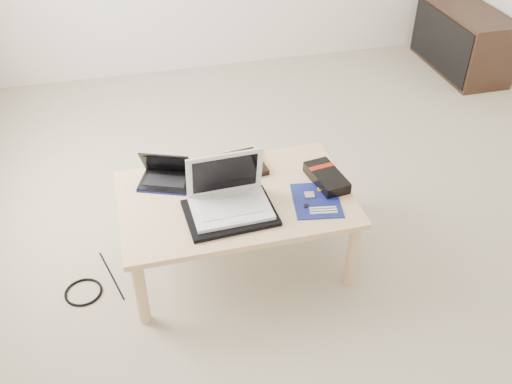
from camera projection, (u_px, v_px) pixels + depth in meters
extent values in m
plane|color=#B3A791|center=(308.00, 208.00, 3.28)|extent=(4.00, 4.00, 0.00)
cube|color=#E5BB8A|center=(235.00, 199.00, 2.72)|extent=(1.10, 0.70, 0.03)
cylinder|color=#E5BB8A|center=(141.00, 292.00, 2.52)|extent=(0.06, 0.06, 0.37)
cylinder|color=#E5BB8A|center=(352.00, 254.00, 2.71)|extent=(0.06, 0.06, 0.37)
cylinder|color=#E5BB8A|center=(131.00, 209.00, 2.98)|extent=(0.06, 0.06, 0.37)
cylinder|color=#E5BB8A|center=(312.00, 181.00, 3.17)|extent=(0.06, 0.06, 0.37)
cube|color=#362316|center=(463.00, 39.00, 4.59)|extent=(0.40, 0.90, 0.50)
cube|color=black|center=(440.00, 42.00, 4.55)|extent=(0.02, 0.86, 0.44)
cube|color=black|center=(235.00, 166.00, 2.89)|extent=(0.31, 0.27, 0.03)
cube|color=black|center=(166.00, 182.00, 2.80)|extent=(0.29, 0.25, 0.02)
cube|color=black|center=(165.00, 181.00, 2.79)|extent=(0.22, 0.16, 0.00)
cube|color=black|center=(162.00, 188.00, 2.74)|extent=(0.06, 0.04, 0.00)
cube|color=black|center=(166.00, 163.00, 2.78)|extent=(0.26, 0.17, 0.15)
cube|color=black|center=(166.00, 164.00, 2.78)|extent=(0.22, 0.14, 0.12)
cube|color=#0D134B|center=(161.00, 193.00, 2.73)|extent=(0.23, 0.10, 0.01)
cube|color=black|center=(236.00, 194.00, 2.72)|extent=(0.25, 0.19, 0.01)
cube|color=white|center=(236.00, 193.00, 2.72)|extent=(0.20, 0.15, 0.00)
cube|color=#AFAEB3|center=(248.00, 181.00, 2.80)|extent=(0.07, 0.22, 0.02)
cube|color=#95959A|center=(248.00, 179.00, 2.80)|extent=(0.06, 0.18, 0.00)
cube|color=black|center=(230.00, 213.00, 2.60)|extent=(0.42, 0.32, 0.02)
cube|color=white|center=(231.00, 208.00, 2.60)|extent=(0.36, 0.26, 0.02)
cube|color=silver|center=(231.00, 207.00, 2.59)|extent=(0.30, 0.15, 0.00)
cube|color=white|center=(236.00, 219.00, 2.52)|extent=(0.08, 0.04, 0.00)
cube|color=white|center=(225.00, 173.00, 2.60)|extent=(0.36, 0.06, 0.24)
cube|color=black|center=(225.00, 174.00, 2.60)|extent=(0.30, 0.05, 0.19)
cube|color=navy|center=(316.00, 200.00, 2.69)|extent=(0.26, 0.31, 0.01)
cube|color=#AFAEB3|center=(310.00, 195.00, 2.71)|extent=(0.05, 0.05, 0.01)
cube|color=gold|center=(327.00, 188.00, 2.75)|extent=(0.09, 0.02, 0.01)
cube|color=gold|center=(327.00, 190.00, 2.74)|extent=(0.09, 0.02, 0.01)
cube|color=silver|center=(323.00, 208.00, 2.64)|extent=(0.13, 0.03, 0.01)
cube|color=silver|center=(323.00, 210.00, 2.62)|extent=(0.13, 0.03, 0.01)
cube|color=silver|center=(324.00, 213.00, 2.61)|extent=(0.13, 0.03, 0.01)
cube|color=black|center=(306.00, 206.00, 2.65)|extent=(0.03, 0.03, 0.01)
cube|color=black|center=(326.00, 177.00, 2.79)|extent=(0.17, 0.28, 0.06)
cube|color=maroon|center=(322.00, 167.00, 2.81)|extent=(0.13, 0.05, 0.00)
torus|color=black|center=(205.00, 203.00, 2.67)|extent=(0.12, 0.12, 0.01)
torus|color=black|center=(83.00, 292.00, 2.76)|extent=(0.21, 0.21, 0.01)
cylinder|color=black|center=(111.00, 275.00, 2.85)|extent=(0.11, 0.36, 0.01)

